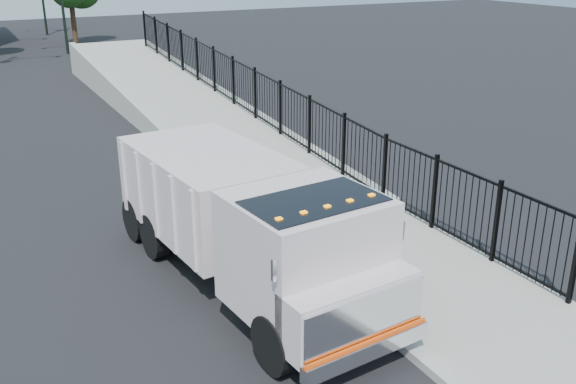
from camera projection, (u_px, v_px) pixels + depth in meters
name	position (u px, v px, depth m)	size (l,w,h in m)	color
ground	(354.00, 305.00, 12.34)	(120.00, 120.00, 0.00)	black
sidewalk	(505.00, 328.00, 11.51)	(3.55, 12.00, 0.12)	#9E998E
curb	(420.00, 356.00, 10.66)	(0.30, 12.00, 0.16)	#ADAAA3
ramp	(183.00, 115.00, 26.50)	(3.95, 24.00, 1.70)	#9E998E
iron_fence	(255.00, 110.00, 23.49)	(0.10, 28.00, 1.80)	black
truck	(248.00, 219.00, 12.52)	(3.17, 7.88, 2.63)	black
worker	(383.00, 254.00, 12.17)	(0.64, 0.42, 1.76)	maroon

